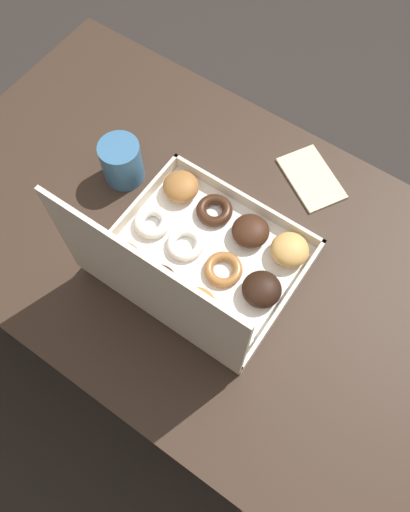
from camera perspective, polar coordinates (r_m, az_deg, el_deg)
The scene contains 5 objects.
ground_plane at distance 1.73m, azimuth -0.97°, elevation -8.89°, with size 8.00×8.00×0.00m, color #2D2826.
dining_table at distance 1.14m, azimuth -1.45°, elevation -0.02°, with size 1.19×0.74×0.74m.
donut_box at distance 0.96m, azimuth -0.38°, elevation -0.72°, with size 0.37×0.32×0.31m.
coffee_mug at distance 1.09m, azimuth -9.51°, elevation 10.63°, with size 0.09×0.09×0.10m.
paper_napkin at distance 1.13m, azimuth 12.06°, elevation 8.70°, with size 0.18×0.16×0.01m.
Camera 1 is at (-0.30, 0.38, 1.67)m, focal length 35.00 mm.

